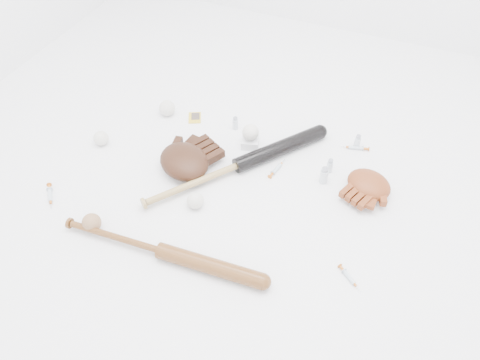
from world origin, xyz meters
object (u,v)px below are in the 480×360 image
at_px(bat_wood, 161,251).
at_px(glove_dark, 184,161).
at_px(bat_dark, 238,165).
at_px(pedestal, 250,142).

height_order(bat_wood, glove_dark, glove_dark).
xyz_separation_m(bat_dark, bat_wood, (-0.09, -0.53, -0.00)).
height_order(bat_dark, pedestal, bat_dark).
relative_size(bat_dark, pedestal, 12.17).
bearing_deg(bat_dark, bat_wood, -152.58).
relative_size(bat_dark, glove_dark, 3.28).
distance_m(bat_dark, glove_dark, 0.24).
height_order(glove_dark, pedestal, glove_dark).
distance_m(bat_wood, glove_dark, 0.47).
bearing_deg(pedestal, bat_dark, -86.37).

